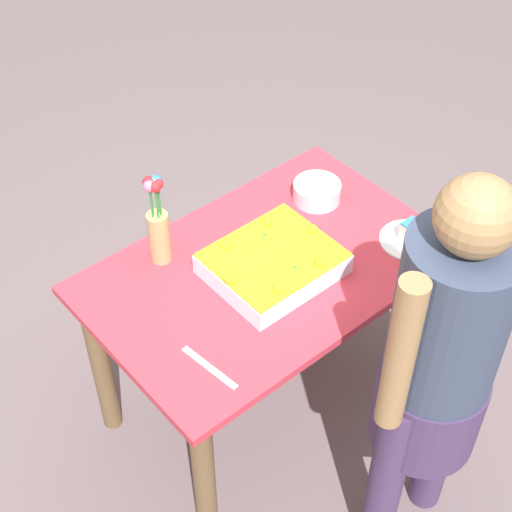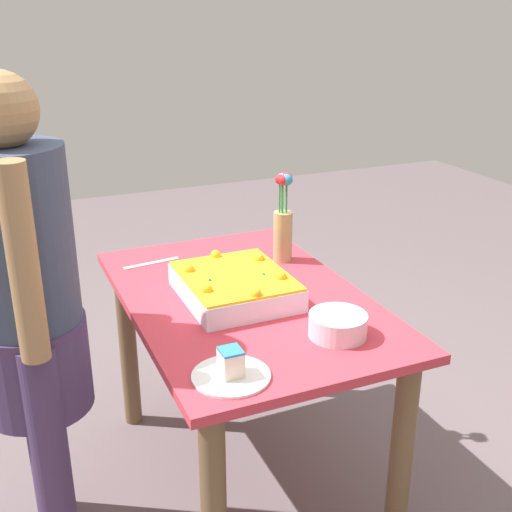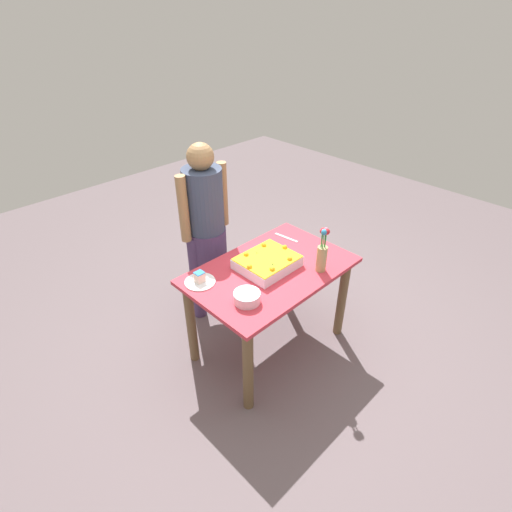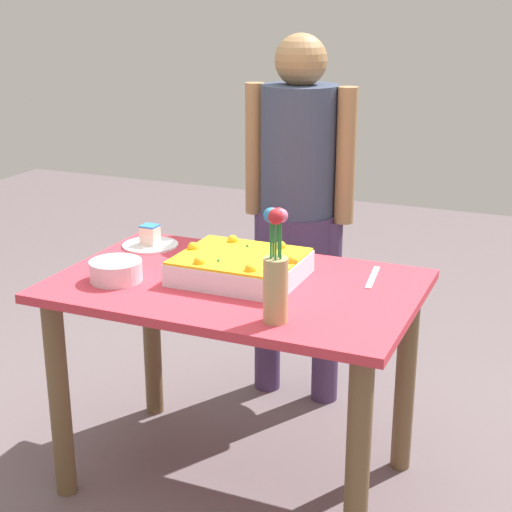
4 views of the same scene
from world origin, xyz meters
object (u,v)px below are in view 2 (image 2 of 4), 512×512
at_px(serving_plate_with_slice, 231,370).
at_px(fruit_bowl, 338,325).
at_px(sheet_cake, 234,285).
at_px(flower_vase, 283,222).
at_px(cake_knife, 152,263).
at_px(person_standing, 26,304).

height_order(serving_plate_with_slice, fruit_bowl, serving_plate_with_slice).
distance_m(serving_plate_with_slice, fruit_bowl, 0.38).
xyz_separation_m(sheet_cake, fruit_bowl, (-0.37, -0.18, -0.01)).
bearing_deg(fruit_bowl, sheet_cake, 25.67).
bearing_deg(flower_vase, serving_plate_with_slice, 145.25).
distance_m(cake_knife, fruit_bowl, 0.84).
distance_m(sheet_cake, flower_vase, 0.39).
distance_m(sheet_cake, cake_knife, 0.43).
bearing_deg(flower_vase, cake_knife, 70.97).
relative_size(cake_knife, fruit_bowl, 1.26).
height_order(sheet_cake, person_standing, person_standing).
relative_size(sheet_cake, person_standing, 0.26).
distance_m(cake_knife, person_standing, 0.65).
distance_m(fruit_bowl, person_standing, 0.89).
bearing_deg(person_standing, sheet_cake, 3.42).
relative_size(serving_plate_with_slice, person_standing, 0.14).
distance_m(flower_vase, person_standing, 0.97).
bearing_deg(serving_plate_with_slice, flower_vase, -34.75).
height_order(sheet_cake, flower_vase, flower_vase).
bearing_deg(serving_plate_with_slice, cake_knife, -0.94).
distance_m(serving_plate_with_slice, cake_knife, 0.85).
bearing_deg(serving_plate_with_slice, sheet_cake, -22.70).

